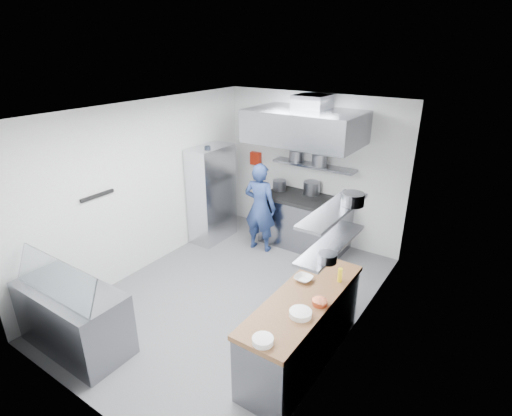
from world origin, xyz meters
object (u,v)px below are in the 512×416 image
Objects in this scene: wire_rack at (212,194)px; display_case at (74,318)px; gas_range at (305,223)px; chef at (260,207)px.

wire_rack reaches higher than display_case.
wire_rack is at bearing -155.36° from gas_range.
chef is 1.03m from wire_rack.
gas_range is 0.86× the size of wire_rack.
gas_range is 0.96× the size of chef.
gas_range is at bearing -142.65° from chef.
gas_range is 1.86m from wire_rack.
display_case is at bearing -81.02° from wire_rack.
chef reaches higher than gas_range.
chef is (-0.61, -0.61, 0.38)m from gas_range.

